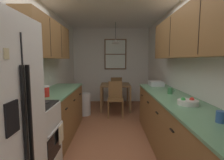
{
  "coord_description": "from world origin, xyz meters",
  "views": [
    {
      "loc": [
        0.03,
        -2.47,
        1.46
      ],
      "look_at": [
        0.05,
        1.29,
        1.03
      ],
      "focal_mm": 27.73,
      "sensor_mm": 36.0,
      "label": 1
    }
  ],
  "objects": [
    {
      "name": "pendant_light",
      "position": [
        0.14,
        2.63,
        2.01
      ],
      "size": [
        0.25,
        0.25,
        0.59
      ],
      "color": "black"
    },
    {
      "name": "mug_spare",
      "position": [
        1.02,
        -0.96,
        0.95
      ],
      "size": [
        0.12,
        0.08,
        0.11
      ],
      "color": "#335999",
      "rests_on": "counter_right"
    },
    {
      "name": "upper_cabinets_left",
      "position": [
        -1.14,
        0.74,
        1.83
      ],
      "size": [
        0.33,
        1.89,
        0.67
      ],
      "color": "brown"
    },
    {
      "name": "counter_left",
      "position": [
        -1.0,
        0.79,
        0.45
      ],
      "size": [
        0.64,
        1.81,
        0.9
      ],
      "color": "brown",
      "rests_on": "ground"
    },
    {
      "name": "fruit_bowl",
      "position": [
        1.0,
        -0.32,
        0.94
      ],
      "size": [
        0.26,
        0.26,
        0.09
      ],
      "color": "silver",
      "rests_on": "counter_right"
    },
    {
      "name": "mug_by_coffeemaker",
      "position": [
        1.01,
        0.38,
        0.95
      ],
      "size": [
        0.12,
        0.08,
        0.11
      ],
      "color": "#3F7F4C",
      "rests_on": "counter_right"
    },
    {
      "name": "ground_plane",
      "position": [
        0.0,
        1.0,
        0.0
      ],
      "size": [
        12.0,
        12.0,
        0.0
      ],
      "primitive_type": "plane",
      "color": "#995B3D"
    },
    {
      "name": "dining_chair_near",
      "position": [
        0.12,
        1.99,
        0.5
      ],
      "size": [
        0.4,
        0.4,
        0.9
      ],
      "color": "brown",
      "rests_on": "ground"
    },
    {
      "name": "dining_chair_far",
      "position": [
        0.16,
        3.27,
        0.5
      ],
      "size": [
        0.45,
        0.45,
        0.9
      ],
      "color": "brown",
      "rests_on": "ground"
    },
    {
      "name": "storage_canister",
      "position": [
        -1.0,
        0.17,
        0.98
      ],
      "size": [
        0.12,
        0.12,
        0.17
      ],
      "color": "red",
      "rests_on": "counter_left"
    },
    {
      "name": "upper_cabinets_right",
      "position": [
        1.14,
        -0.07,
        1.84
      ],
      "size": [
        0.33,
        2.89,
        0.68
      ],
      "color": "brown"
    },
    {
      "name": "dining_table",
      "position": [
        0.14,
        2.63,
        0.63
      ],
      "size": [
        0.86,
        0.86,
        0.75
      ],
      "color": "brown",
      "rests_on": "ground"
    },
    {
      "name": "wall_left",
      "position": [
        -1.35,
        1.0,
        1.27
      ],
      "size": [
        0.1,
        9.0,
        2.55
      ],
      "primitive_type": "cube",
      "color": "white",
      "rests_on": "ground"
    },
    {
      "name": "wall_back",
      "position": [
        0.0,
        3.65,
        1.27
      ],
      "size": [
        4.4,
        0.1,
        2.55
      ],
      "primitive_type": "cube",
      "color": "white",
      "rests_on": "ground"
    },
    {
      "name": "trash_bin",
      "position": [
        -0.7,
        2.05,
        0.29
      ],
      "size": [
        0.32,
        0.32,
        0.59
      ],
      "primitive_type": "cylinder",
      "color": "silver",
      "rests_on": "ground"
    },
    {
      "name": "table_serving_bowl",
      "position": [
        0.24,
        2.57,
        0.78
      ],
      "size": [
        0.18,
        0.18,
        0.06
      ],
      "primitive_type": "cylinder",
      "color": "#E0D14C",
      "rests_on": "dining_table"
    },
    {
      "name": "microwave_over_range",
      "position": [
        -1.11,
        -0.45,
        1.65
      ],
      "size": [
        0.39,
        0.58,
        0.34
      ],
      "color": "black"
    },
    {
      "name": "stove_range",
      "position": [
        -0.99,
        -0.45,
        0.47
      ],
      "size": [
        0.66,
        0.66,
        1.1
      ],
      "color": "white",
      "rests_on": "ground"
    },
    {
      "name": "ceiling_slab",
      "position": [
        0.0,
        1.0,
        2.59
      ],
      "size": [
        4.4,
        9.0,
        0.08
      ],
      "primitive_type": "cube",
      "color": "white"
    },
    {
      "name": "back_window",
      "position": [
        0.15,
        3.58,
        1.67
      ],
      "size": [
        0.76,
        0.05,
        1.04
      ],
      "color": "brown"
    },
    {
      "name": "wall_right",
      "position": [
        1.35,
        1.0,
        1.27
      ],
      "size": [
        0.1,
        9.0,
        2.55
      ],
      "primitive_type": "cube",
      "color": "white",
      "rests_on": "ground"
    },
    {
      "name": "dish_rack",
      "position": [
        1.01,
        1.32,
        0.95
      ],
      "size": [
        0.28,
        0.34,
        0.1
      ],
      "primitive_type": "cube",
      "color": "silver",
      "rests_on": "counter_right"
    },
    {
      "name": "dish_towel",
      "position": [
        -0.64,
        -0.28,
        0.5
      ],
      "size": [
        0.02,
        0.16,
        0.24
      ],
      "primitive_type": "cube",
      "color": "beige"
    },
    {
      "name": "counter_right",
      "position": [
        1.0,
        -0.02,
        0.45
      ],
      "size": [
        0.64,
        3.21,
        0.9
      ],
      "color": "brown",
      "rests_on": "ground"
    }
  ]
}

